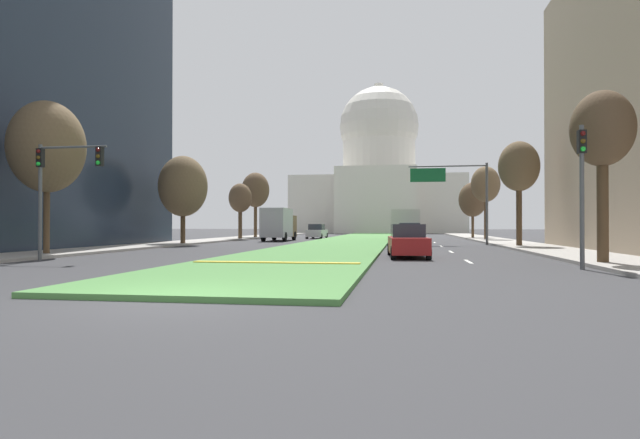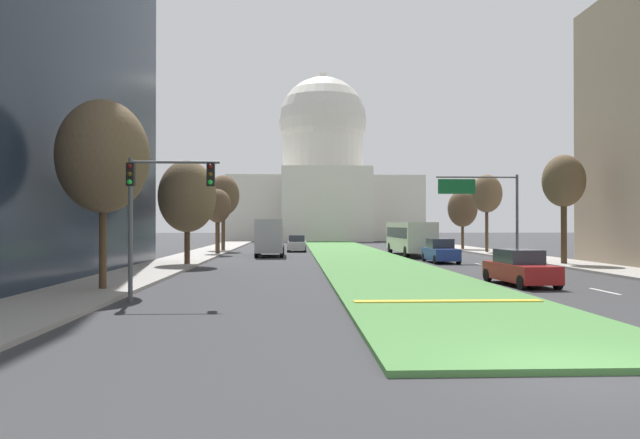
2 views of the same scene
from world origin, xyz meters
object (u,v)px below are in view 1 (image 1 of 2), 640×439
Objects in this scene: street_tree_left_mid at (183,186)px; street_tree_right_mid at (519,167)px; street_tree_right_far at (485,185)px; street_tree_left_far at (240,199)px; street_tree_right_near at (602,132)px; street_tree_left_distant at (255,190)px; capitol_building at (379,178)px; sedan_lead_stopped at (408,242)px; street_tree_right_distant at (473,200)px; overhead_guide_sign at (456,186)px; sedan_midblock at (409,235)px; city_bus at (405,223)px; sedan_distant at (317,232)px; street_tree_left_near at (47,147)px; traffic_light_near_left at (57,176)px; box_truck_delivery at (279,224)px; traffic_light_near_right at (582,177)px.

street_tree_right_mid reaches higher than street_tree_left_mid.
street_tree_left_far is at bearing -176.48° from street_tree_right_far.
street_tree_left_distant is (-25.11, 38.61, 0.46)m from street_tree_right_near.
street_tree_left_mid is at bearing -89.68° from street_tree_left_distant.
capitol_building reaches higher than sedan_lead_stopped.
street_tree_right_distant is (25.24, 1.26, -1.26)m from street_tree_left_distant.
street_tree_right_far reaches higher than overhead_guide_sign.
street_tree_left_mid is 1.62× the size of sedan_midblock.
street_tree_left_far is at bearing 89.20° from street_tree_left_mid.
street_tree_right_near is at bearing -34.90° from street_tree_left_mid.
street_tree_left_mid is 0.90× the size of street_tree_left_distant.
street_tree_right_near is 1.15× the size of street_tree_left_far.
city_bus is at bearing 89.99° from sedan_lead_stopped.
city_bus reaches higher than sedan_lead_stopped.
street_tree_right_near is 46.05m from street_tree_left_distant.
street_tree_left_mid is at bearing -110.14° from sedan_distant.
street_tree_left_near is 1.05× the size of street_tree_right_far.
traffic_light_near_left is 1.19× the size of sedan_distant.
box_truck_delivery is at bearing 154.49° from overhead_guide_sign.
street_tree_left_distant is (-0.32, 6.95, 1.33)m from street_tree_left_far.
street_tree_right_near is 0.63× the size of city_bus.
sedan_midblock is at bearing -164.41° from overhead_guide_sign.
street_tree_left_mid is at bearing -138.24° from street_tree_right_distant.
capitol_building is 4.66× the size of street_tree_left_mid.
sedan_midblock is 0.40× the size of city_bus.
street_tree_left_mid is at bearing -144.60° from city_bus.
city_bus is (18.22, 27.59, -3.81)m from street_tree_left_near.
street_tree_left_distant reaches higher than traffic_light_near_left.
traffic_light_near_left is at bearing -124.57° from street_tree_right_far.
street_tree_left_distant reaches higher than box_truck_delivery.
street_tree_right_near is 1.46× the size of sedan_lead_stopped.
sedan_midblock is at bearing 109.90° from street_tree_right_near.
street_tree_right_distant is 0.59× the size of city_bus.
capitol_building is 4.15× the size of street_tree_left_near.
traffic_light_near_right is 0.81× the size of street_tree_right_distant.
traffic_light_near_right is 40.97m from street_tree_left_far.
street_tree_left_near is at bearing -90.97° from street_tree_left_distant.
box_truck_delivery is at bearing -175.32° from city_bus.
sedan_midblock is (-7.79, -13.23, -4.86)m from street_tree_right_far.
sedan_distant is at bearing 165.95° from street_tree_right_far.
sedan_midblock is (-7.37, -19.88, -3.64)m from street_tree_right_distant.
traffic_light_near_left is 29.91m from box_truck_delivery.
overhead_guide_sign is (-2.15, 22.96, 1.36)m from traffic_light_near_right.
capitol_building is 5.14× the size of box_truck_delivery.
capitol_building is 48.39m from street_tree_left_distant.
overhead_guide_sign is at bearing 131.28° from street_tree_right_mid.
street_tree_right_far is at bearing 89.04° from street_tree_right_near.
street_tree_left_mid is 25.36m from street_tree_right_mid.
street_tree_left_far is at bearing -102.90° from capitol_building.
street_tree_right_mid is at bearing -90.74° from street_tree_right_far.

